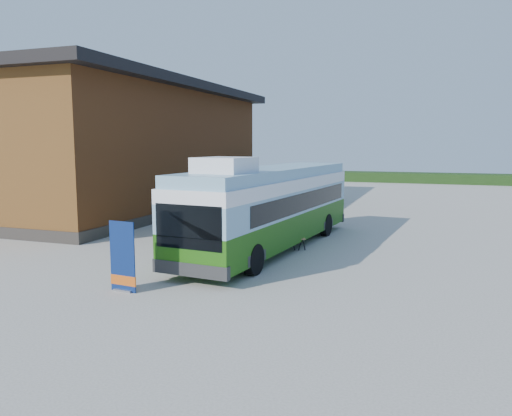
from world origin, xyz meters
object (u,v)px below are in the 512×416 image
at_px(picnic_table, 286,234).
at_px(person_b, 196,198).
at_px(person_a, 187,205).
at_px(slurry_tanker, 298,183).
at_px(bus, 271,204).
at_px(banner, 123,263).

distance_m(picnic_table, person_b, 9.68).
xyz_separation_m(person_a, person_b, (-0.30, 1.75, 0.14)).
xyz_separation_m(person_b, slurry_tanker, (3.29, 9.37, 0.24)).
height_order(person_a, slurry_tanker, slurry_tanker).
bearing_deg(person_b, picnic_table, 86.12).
relative_size(picnic_table, person_b, 0.85).
height_order(bus, picnic_table, bus).
xyz_separation_m(banner, person_a, (-4.24, 11.79, 0.05)).
relative_size(banner, slurry_tanker, 0.35).
height_order(picnic_table, person_b, person_b).
bearing_deg(picnic_table, bus, -175.73).
distance_m(bus, banner, 7.04).
xyz_separation_m(bus, person_a, (-6.27, 5.11, -0.86)).
xyz_separation_m(bus, person_b, (-6.57, 6.86, -0.71)).
bearing_deg(person_b, banner, 57.53).
height_order(bus, person_a, bus).
xyz_separation_m(person_a, slurry_tanker, (2.99, 11.12, 0.38)).
distance_m(person_a, slurry_tanker, 11.52).
relative_size(bus, banner, 6.12).
height_order(banner, slurry_tanker, slurry_tanker).
bearing_deg(person_b, slurry_tanker, -160.32).
relative_size(banner, picnic_table, 1.15).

